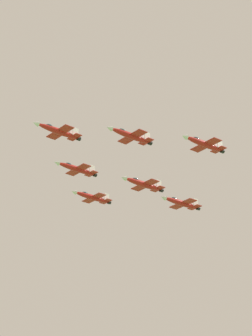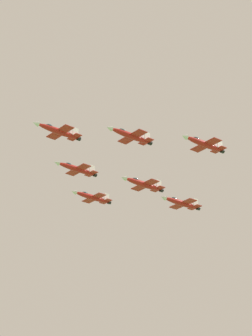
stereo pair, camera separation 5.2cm
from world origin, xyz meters
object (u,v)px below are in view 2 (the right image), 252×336
at_px(jet_left_wingman, 130,136).
at_px(jet_right_outer, 92,197).
at_px(jet_trailing, 181,203).
at_px(jet_slot_rear, 143,184).
at_px(jet_left_outer, 204,144).
at_px(jet_lead, 58,131).
at_px(jet_right_wingman, 76,169).

height_order(jet_left_wingman, jet_right_outer, jet_left_wingman).
distance_m(jet_left_wingman, jet_right_outer, 49.56).
xyz_separation_m(jet_left_wingman, jet_trailing, (-6.64, -38.71, -9.81)).
height_order(jet_right_outer, jet_slot_rear, jet_right_outer).
distance_m(jet_right_outer, jet_trailing, 36.42).
height_order(jet_left_outer, jet_right_outer, jet_right_outer).
distance_m(jet_lead, jet_right_wingman, 23.90).
distance_m(jet_left_wingman, jet_slot_rear, 24.77).
relative_size(jet_right_outer, jet_slot_rear, 0.98).
distance_m(jet_slot_rear, jet_trailing, 18.27).
distance_m(jet_lead, jet_slot_rear, 37.30).
xyz_separation_m(jet_right_wingman, jet_right_outer, (3.14, -23.51, -1.43)).
bearing_deg(jet_lead, jet_trailing, 178.88).
height_order(jet_lead, jet_slot_rear, jet_lead).
xyz_separation_m(jet_lead, jet_right_wingman, (3.14, -23.51, -2.94)).
height_order(jet_right_wingman, jet_slot_rear, jet_right_wingman).
distance_m(jet_lead, jet_right_outer, 47.64).
height_order(jet_left_wingman, jet_left_outer, jet_left_wingman).
relative_size(jet_lead, jet_left_wingman, 1.00).
bearing_deg(jet_left_wingman, jet_right_outer, -111.72).
xyz_separation_m(jet_right_outer, jet_trailing, (-35.62, 1.43, -7.50)).
bearing_deg(jet_right_outer, jet_right_wingman, 39.58).
xyz_separation_m(jet_left_wingman, jet_slot_rear, (3.14, -23.51, -7.13)).
xyz_separation_m(jet_slot_rear, jet_trailing, (-9.78, -15.20, -2.68)).
bearing_deg(jet_lead, jet_left_outer, 138.51).
bearing_deg(jet_left_wingman, jet_lead, -40.67).
distance_m(jet_right_outer, jet_slot_rear, 31.10).
distance_m(jet_left_wingman, jet_left_outer, 23.96).
bearing_deg(jet_slot_rear, jet_right_wingman, -40.99).
height_order(jet_slot_rear, jet_trailing, jet_slot_rear).
bearing_deg(jet_right_outer, jet_trailing, 119.68).
distance_m(jet_left_wingman, jet_right_wingman, 30.74).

